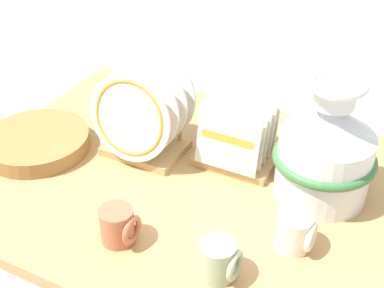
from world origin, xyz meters
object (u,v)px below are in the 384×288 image
dish_rack_square_plates (238,139)px  mug_sage_glaze (219,260)px  mug_terracotta_glaze (119,226)px  dish_rack_round_plates (142,120)px  mug_cream_glaze (295,232)px  ceramic_vase (326,149)px  wicker_charger_stack (37,142)px

dish_rack_square_plates → mug_sage_glaze: (0.13, -0.39, -0.03)m
mug_sage_glaze → mug_terracotta_glaze: (-0.24, -0.01, 0.00)m
dish_rack_round_plates → mug_cream_glaze: (0.48, -0.16, -0.06)m
dish_rack_round_plates → mug_cream_glaze: dish_rack_round_plates is taller
ceramic_vase → wicker_charger_stack: size_ratio=1.09×
mug_sage_glaze → wicker_charger_stack: bearing=163.6°
mug_sage_glaze → mug_terracotta_glaze: 0.24m
mug_terracotta_glaze → mug_cream_glaze: same height
mug_sage_glaze → dish_rack_square_plates: bearing=108.1°
ceramic_vase → mug_terracotta_glaze: size_ratio=3.74×
wicker_charger_stack → mug_terracotta_glaze: 0.45m
mug_sage_glaze → mug_terracotta_glaze: bearing=-178.2°
wicker_charger_stack → mug_sage_glaze: size_ratio=3.42×
mug_terracotta_glaze → dish_rack_round_plates: bearing=112.5°
dish_rack_round_plates → dish_rack_square_plates: (0.24, 0.08, -0.04)m
dish_rack_square_plates → wicker_charger_stack: dish_rack_square_plates is taller
ceramic_vase → mug_cream_glaze: 0.23m
ceramic_vase → wicker_charger_stack: ceramic_vase is taller
ceramic_vase → wicker_charger_stack: bearing=-167.3°
dish_rack_square_plates → mug_terracotta_glaze: (-0.11, -0.40, -0.03)m
dish_rack_round_plates → mug_sage_glaze: dish_rack_round_plates is taller
dish_rack_round_plates → mug_sage_glaze: size_ratio=3.07×
dish_rack_square_plates → mug_terracotta_glaze: size_ratio=2.47×
dish_rack_round_plates → ceramic_vase: bearing=6.0°
mug_terracotta_glaze → mug_cream_glaze: 0.38m
dish_rack_square_plates → wicker_charger_stack: 0.55m
dish_rack_square_plates → mug_cream_glaze: dish_rack_square_plates is taller
wicker_charger_stack → mug_terracotta_glaze: bearing=-26.0°
mug_terracotta_glaze → wicker_charger_stack: bearing=154.0°
dish_rack_round_plates → wicker_charger_stack: (-0.27, -0.12, -0.08)m
dish_rack_square_plates → wicker_charger_stack: bearing=-158.5°
wicker_charger_stack → mug_terracotta_glaze: mug_terracotta_glaze is taller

